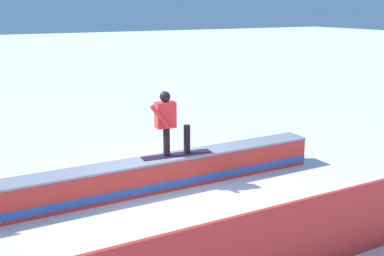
% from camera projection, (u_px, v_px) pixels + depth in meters
% --- Properties ---
extents(ground_plane, '(120.00, 120.00, 0.00)m').
position_uv_depth(ground_plane, '(161.00, 188.00, 9.66)').
color(ground_plane, white).
extents(grind_box, '(7.30, 0.59, 0.67)m').
position_uv_depth(grind_box, '(161.00, 174.00, 9.58)').
color(grind_box, red).
rests_on(grind_box, ground_plane).
extents(snowboarder, '(1.53, 0.44, 1.37)m').
position_uv_depth(snowboarder, '(169.00, 121.00, 9.40)').
color(snowboarder, '#2B152F').
rests_on(snowboarder, grind_box).
extents(safety_fence, '(11.29, 0.07, 1.14)m').
position_uv_depth(safety_fence, '(280.00, 244.00, 6.25)').
color(safety_fence, red).
rests_on(safety_fence, ground_plane).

